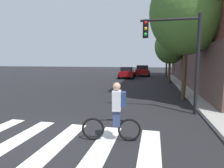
# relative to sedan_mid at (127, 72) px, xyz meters

# --- Properties ---
(ground_plane) EXTENTS (120.00, 120.00, 0.00)m
(ground_plane) POSITION_rel_sedan_mid_xyz_m (0.01, -19.88, -0.76)
(ground_plane) COLOR black
(crosswalk_stripes) EXTENTS (6.84, 3.20, 0.01)m
(crosswalk_stripes) POSITION_rel_sedan_mid_xyz_m (0.33, -19.88, -0.76)
(crosswalk_stripes) COLOR silver
(crosswalk_stripes) RESTS_ON ground
(sedan_mid) EXTENTS (2.26, 4.40, 1.48)m
(sedan_mid) POSITION_rel_sedan_mid_xyz_m (0.00, 0.00, 0.00)
(sedan_mid) COLOR maroon
(sedan_mid) RESTS_ON ground
(sedan_far) EXTENTS (2.30, 4.70, 1.60)m
(sedan_far) POSITION_rel_sedan_mid_xyz_m (1.77, 4.15, 0.06)
(sedan_far) COLOR maroon
(sedan_far) RESTS_ON ground
(cyclist) EXTENTS (1.70, 0.39, 1.69)m
(cyclist) POSITION_rel_sedan_mid_xyz_m (2.49, -19.24, 0.08)
(cyclist) COLOR black
(cyclist) RESTS_ON ground
(traffic_light_near) EXTENTS (2.47, 0.28, 4.20)m
(traffic_light_near) POSITION_rel_sedan_mid_xyz_m (4.44, -15.89, 2.10)
(traffic_light_near) COLOR black
(traffic_light_near) RESTS_ON ground
(fire_hydrant) EXTENTS (0.33, 0.22, 0.78)m
(fire_hydrant) POSITION_rel_sedan_mid_xyz_m (6.66, -14.42, -0.23)
(fire_hydrant) COLOR gold
(fire_hydrant) RESTS_ON sidewalk
(street_tree_near) EXTENTS (4.16, 4.16, 7.39)m
(street_tree_near) POSITION_rel_sedan_mid_xyz_m (5.22, -12.87, 4.23)
(street_tree_near) COLOR #4C3823
(street_tree_near) RESTS_ON ground
(street_tree_mid) EXTENTS (3.12, 3.12, 5.56)m
(street_tree_mid) POSITION_rel_sedan_mid_xyz_m (5.05, -4.32, 2.99)
(street_tree_mid) COLOR #4C3823
(street_tree_mid) RESTS_ON ground
(street_tree_far) EXTENTS (3.58, 3.58, 6.36)m
(street_tree_far) POSITION_rel_sedan_mid_xyz_m (5.27, 4.64, 3.53)
(street_tree_far) COLOR #4C3823
(street_tree_far) RESTS_ON ground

